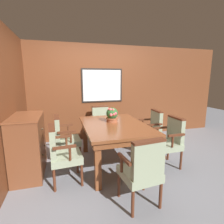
{
  "coord_description": "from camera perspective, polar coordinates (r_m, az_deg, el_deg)",
  "views": [
    {
      "loc": [
        -0.9,
        -2.87,
        1.6
      ],
      "look_at": [
        -0.0,
        0.25,
        0.97
      ],
      "focal_mm": 28.0,
      "sensor_mm": 36.0,
      "label": 1
    }
  ],
  "objects": [
    {
      "name": "dining_table",
      "position": [
        3.24,
        0.74,
        -5.67
      ],
      "size": [
        1.12,
        1.61,
        0.77
      ],
      "color": "brown",
      "rests_on": "ground_plane"
    },
    {
      "name": "potted_plant",
      "position": [
        3.36,
        0.0,
        -0.93
      ],
      "size": [
        0.23,
        0.25,
        0.28
      ],
      "color": "#9E5638",
      "rests_on": "dining_table"
    },
    {
      "name": "chair_left_near",
      "position": [
        2.81,
        -16.24,
        -12.39
      ],
      "size": [
        0.49,
        0.53,
        0.92
      ],
      "rotation": [
        0.0,
        0.0,
        1.65
      ],
      "color": "#562B19",
      "rests_on": "ground_plane"
    },
    {
      "name": "wall_left",
      "position": [
        3.02,
        -32.2,
        2.08
      ],
      "size": [
        0.06,
        7.2,
        2.45
      ],
      "color": "brown",
      "rests_on": "ground_plane"
    },
    {
      "name": "chair_head_far",
      "position": [
        4.37,
        -3.44,
        -3.54
      ],
      "size": [
        0.52,
        0.48,
        0.92
      ],
      "rotation": [
        0.0,
        0.0,
        0.05
      ],
      "color": "#562B19",
      "rests_on": "ground_plane"
    },
    {
      "name": "chair_left_far",
      "position": [
        3.48,
        -15.38,
        -7.77
      ],
      "size": [
        0.48,
        0.52,
        0.92
      ],
      "rotation": [
        0.0,
        0.0,
        1.63
      ],
      "color": "#562B19",
      "rests_on": "ground_plane"
    },
    {
      "name": "chair_right_near",
      "position": [
        3.38,
        18.22,
        -8.49
      ],
      "size": [
        0.46,
        0.51,
        0.92
      ],
      "rotation": [
        0.0,
        0.0,
        -1.56
      ],
      "color": "#562B19",
      "rests_on": "ground_plane"
    },
    {
      "name": "ground_plane",
      "position": [
        3.41,
        1.3,
        -17.05
      ],
      "size": [
        14.0,
        14.0,
        0.0
      ],
      "primitive_type": "plane",
      "color": "gray"
    },
    {
      "name": "sideboard_cabinet",
      "position": [
        3.27,
        -25.61,
        -9.77
      ],
      "size": [
        0.48,
        0.93,
        1.01
      ],
      "color": "brown",
      "rests_on": "ground_plane"
    },
    {
      "name": "wall_back",
      "position": [
        4.64,
        -4.8,
        6.31
      ],
      "size": [
        7.2,
        0.08,
        2.45
      ],
      "color": "brown",
      "rests_on": "ground_plane"
    },
    {
      "name": "chair_right_far",
      "position": [
        3.95,
        12.65,
        -5.37
      ],
      "size": [
        0.48,
        0.52,
        0.92
      ],
      "rotation": [
        0.0,
        0.0,
        -1.62
      ],
      "color": "#562B19",
      "rests_on": "ground_plane"
    },
    {
      "name": "chair_head_near",
      "position": [
        2.29,
        9.91,
        -17.83
      ],
      "size": [
        0.53,
        0.5,
        0.92
      ],
      "rotation": [
        0.0,
        0.0,
        3.24
      ],
      "color": "#562B19",
      "rests_on": "ground_plane"
    }
  ]
}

